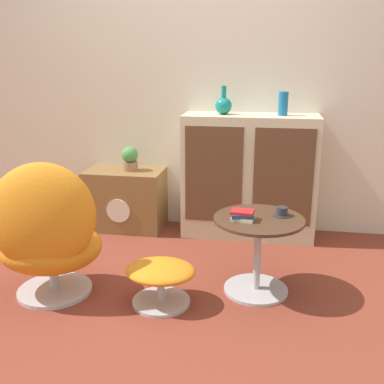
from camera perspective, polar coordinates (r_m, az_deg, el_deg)
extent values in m
plane|color=brown|center=(2.75, -2.90, -13.74)|extent=(12.00, 12.00, 0.00)
cube|color=beige|center=(3.74, 1.59, 15.19)|extent=(6.40, 0.06, 2.60)
cube|color=beige|center=(3.60, 7.24, 1.95)|extent=(1.04, 0.36, 0.98)
cube|color=brown|center=(3.43, 2.75, 2.17)|extent=(0.44, 0.01, 0.74)
cube|color=brown|center=(3.41, 11.50, 1.76)|extent=(0.44, 0.01, 0.74)
cube|color=brown|center=(3.83, -8.42, -0.88)|extent=(0.64, 0.39, 0.50)
cylinder|color=beige|center=(3.67, -9.35, -2.39)|extent=(0.19, 0.01, 0.19)
cylinder|color=#B7B7BC|center=(2.97, -17.01, -11.81)|extent=(0.45, 0.45, 0.02)
cylinder|color=#B7B7BC|center=(2.94, -17.13, -10.49)|extent=(0.06, 0.06, 0.13)
ellipsoid|color=orange|center=(2.85, -17.49, -6.73)|extent=(0.70, 0.63, 0.29)
ellipsoid|color=orange|center=(2.67, -18.53, -2.92)|extent=(0.68, 0.50, 0.65)
cylinder|color=#B7B7BC|center=(2.74, -3.93, -13.68)|extent=(0.34, 0.34, 0.02)
cylinder|color=#B7B7BC|center=(2.70, -3.96, -12.18)|extent=(0.04, 0.04, 0.14)
ellipsoid|color=orange|center=(2.65, -4.01, -9.96)|extent=(0.41, 0.35, 0.09)
cylinder|color=#B7B7BC|center=(2.89, 8.09, -12.13)|extent=(0.40, 0.40, 0.02)
cylinder|color=#B7B7BC|center=(2.78, 8.29, -7.93)|extent=(0.04, 0.04, 0.44)
cylinder|color=#472D1E|center=(2.70, 8.49, -3.46)|extent=(0.54, 0.54, 0.02)
ellipsoid|color=#147A75|center=(3.52, 4.03, 10.86)|extent=(0.13, 0.13, 0.13)
cylinder|color=#147A75|center=(3.51, 4.06, 12.57)|extent=(0.04, 0.04, 0.09)
cylinder|color=#196699|center=(3.50, 11.50, 10.95)|extent=(0.07, 0.07, 0.18)
cylinder|color=#996B4C|center=(3.74, -7.85, 3.29)|extent=(0.12, 0.12, 0.07)
sphere|color=#478E47|center=(3.72, -7.90, 4.70)|extent=(0.13, 0.13, 0.13)
cylinder|color=#2D2D33|center=(2.76, 11.33, -2.91)|extent=(0.11, 0.11, 0.01)
cylinder|color=#2D2D33|center=(2.75, 11.36, -2.43)|extent=(0.07, 0.07, 0.05)
cube|color=beige|center=(2.64, 6.44, -3.37)|extent=(0.14, 0.11, 0.02)
cube|color=#1E478C|center=(2.64, 6.42, -2.92)|extent=(0.14, 0.11, 0.02)
cube|color=red|center=(2.63, 6.43, -2.52)|extent=(0.14, 0.11, 0.02)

